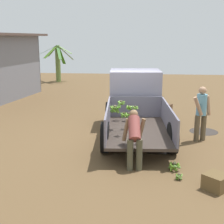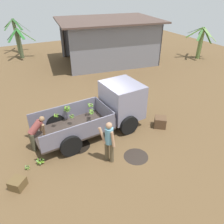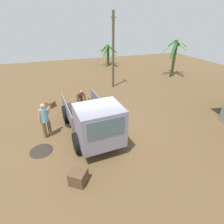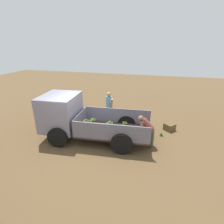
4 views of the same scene
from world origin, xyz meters
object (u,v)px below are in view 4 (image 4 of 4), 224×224
Objects in this scene: cargo_truck at (71,116)px; person_foreground_visitor at (109,106)px; wooden_crate_1 at (51,118)px; banana_bunch_on_ground_1 at (151,133)px; wooden_crate_0 at (169,127)px; person_worker_loading at (148,129)px; banana_bunch_on_ground_0 at (161,134)px.

cargo_truck is 2.90× the size of person_foreground_visitor.
cargo_truck reaches higher than wooden_crate_1.
cargo_truck is at bearing -145.04° from person_foreground_visitor.
banana_bunch_on_ground_1 is 0.69× the size of wooden_crate_0.
wooden_crate_0 is (-0.89, -0.79, 0.05)m from banana_bunch_on_ground_1.
wooden_crate_0 is at bearing -138.53° from banana_bunch_on_ground_1.
person_foreground_visitor is 3.27× the size of wooden_crate_1.
person_foreground_visitor is 3.78× the size of wooden_crate_0.
wooden_crate_1 is (5.39, -1.06, -0.56)m from person_worker_loading.
person_foreground_visitor is 1.23× the size of person_worker_loading.
banana_bunch_on_ground_0 is (-0.63, -1.05, -0.73)m from person_worker_loading.
person_worker_loading is at bearing 58.96° from banana_bunch_on_ground_0.
wooden_crate_1 is at bearing 172.07° from person_foreground_visitor.
banana_bunch_on_ground_1 is (-3.60, -1.06, -0.94)m from cargo_truck.
person_foreground_visitor is 9.52× the size of banana_bunch_on_ground_0.
banana_bunch_on_ground_0 is at bearing 179.91° from wooden_crate_1.
cargo_truck is 3.47m from person_worker_loading.
wooden_crate_1 is at bearing -34.38° from cargo_truck.
banana_bunch_on_ground_0 is at bearing -42.60° from person_foreground_visitor.
person_foreground_visitor is at bearing -18.14° from banana_bunch_on_ground_0.
banana_bunch_on_ground_1 is at bearing 6.85° from banana_bunch_on_ground_0.
wooden_crate_0 reaches higher than banana_bunch_on_ground_1.
person_foreground_visitor is 2.71m from banana_bunch_on_ground_1.
person_foreground_visitor is at bearing -163.47° from wooden_crate_1.
cargo_truck is 9.50× the size of wooden_crate_1.
wooden_crate_1 reaches higher than wooden_crate_0.
person_foreground_visitor is (-1.22, -2.06, -0.11)m from cargo_truck.
cargo_truck is 3.87m from banana_bunch_on_ground_1.
banana_bunch_on_ground_1 is (-0.14, -0.99, -0.69)m from person_worker_loading.
wooden_crate_1 is at bearing -16.95° from person_worker_loading.
wooden_crate_0 is (-3.27, 0.22, -0.78)m from person_foreground_visitor.
wooden_crate_1 is (6.02, -0.01, 0.16)m from banana_bunch_on_ground_0.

